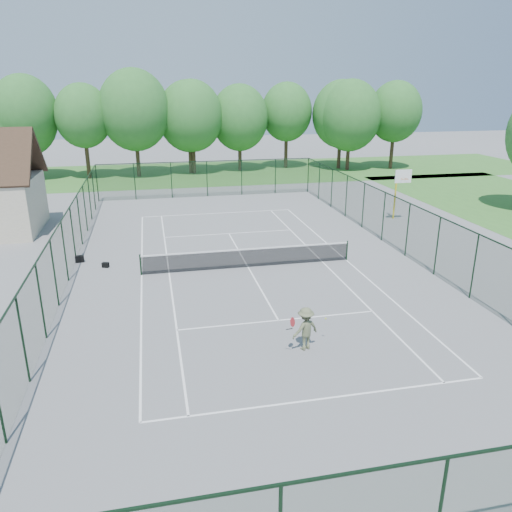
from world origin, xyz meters
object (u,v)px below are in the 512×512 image
(sports_bag_a, at_px, (80,259))
(tennis_player, at_px, (305,329))
(tennis_net, at_px, (248,257))
(basketball_goal, at_px, (400,184))

(sports_bag_a, height_order, tennis_player, tennis_player)
(tennis_net, relative_size, basketball_goal, 3.04)
(tennis_net, distance_m, basketball_goal, 14.27)
(tennis_net, xyz_separation_m, tennis_player, (0.36, -8.83, 0.24))
(sports_bag_a, relative_size, tennis_player, 0.25)
(tennis_net, distance_m, tennis_player, 8.84)
(basketball_goal, relative_size, sports_bag_a, 8.13)
(tennis_net, distance_m, sports_bag_a, 9.18)
(tennis_net, relative_size, sports_bag_a, 24.68)
(tennis_net, relative_size, tennis_player, 6.15)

